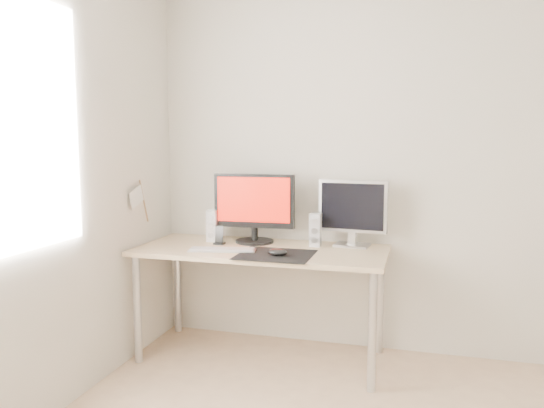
{
  "coord_description": "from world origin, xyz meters",
  "views": [
    {
      "loc": [
        0.05,
        -1.83,
        1.42
      ],
      "look_at": [
        -0.88,
        1.46,
        1.01
      ],
      "focal_mm": 35.0,
      "sensor_mm": 36.0,
      "label": 1
    }
  ],
  "objects_px": {
    "main_monitor": "(254,206)",
    "desk": "(261,260)",
    "keyboard": "(222,250)",
    "speaker_left": "(213,226)",
    "mouse": "(277,252)",
    "speaker_right": "(315,230)",
    "phone_dock": "(219,239)",
    "second_monitor": "(353,210)"
  },
  "relations": [
    {
      "from": "speaker_left",
      "to": "speaker_right",
      "type": "xyz_separation_m",
      "value": [
        0.71,
        0.02,
        0.0
      ]
    },
    {
      "from": "main_monitor",
      "to": "keyboard",
      "type": "distance_m",
      "value": 0.41
    },
    {
      "from": "main_monitor",
      "to": "speaker_right",
      "type": "distance_m",
      "value": 0.45
    },
    {
      "from": "main_monitor",
      "to": "speaker_left",
      "type": "distance_m",
      "value": 0.32
    },
    {
      "from": "mouse",
      "to": "phone_dock",
      "type": "xyz_separation_m",
      "value": [
        -0.47,
        0.24,
        0.01
      ]
    },
    {
      "from": "desk",
      "to": "phone_dock",
      "type": "relative_size",
      "value": 13.15
    },
    {
      "from": "main_monitor",
      "to": "second_monitor",
      "type": "height_order",
      "value": "main_monitor"
    },
    {
      "from": "second_monitor",
      "to": "speaker_left",
      "type": "relative_size",
      "value": 2.08
    },
    {
      "from": "main_monitor",
      "to": "speaker_left",
      "type": "bearing_deg",
      "value": -174.28
    },
    {
      "from": "speaker_left",
      "to": "keyboard",
      "type": "height_order",
      "value": "speaker_left"
    },
    {
      "from": "mouse",
      "to": "speaker_right",
      "type": "xyz_separation_m",
      "value": [
        0.16,
        0.35,
        0.08
      ]
    },
    {
      "from": "speaker_right",
      "to": "keyboard",
      "type": "relative_size",
      "value": 0.5
    },
    {
      "from": "speaker_left",
      "to": "phone_dock",
      "type": "bearing_deg",
      "value": -48.07
    },
    {
      "from": "speaker_left",
      "to": "speaker_right",
      "type": "relative_size",
      "value": 1.0
    },
    {
      "from": "desk",
      "to": "main_monitor",
      "type": "height_order",
      "value": "main_monitor"
    },
    {
      "from": "desk",
      "to": "speaker_right",
      "type": "height_order",
      "value": "speaker_right"
    },
    {
      "from": "desk",
      "to": "keyboard",
      "type": "xyz_separation_m",
      "value": [
        -0.21,
        -0.15,
        0.09
      ]
    },
    {
      "from": "speaker_right",
      "to": "phone_dock",
      "type": "relative_size",
      "value": 1.79
    },
    {
      "from": "speaker_left",
      "to": "main_monitor",
      "type": "bearing_deg",
      "value": 5.72
    },
    {
      "from": "main_monitor",
      "to": "keyboard",
      "type": "relative_size",
      "value": 1.27
    },
    {
      "from": "speaker_right",
      "to": "desk",
      "type": "bearing_deg",
      "value": -154.23
    },
    {
      "from": "speaker_left",
      "to": "phone_dock",
      "type": "height_order",
      "value": "speaker_left"
    },
    {
      "from": "desk",
      "to": "main_monitor",
      "type": "relative_size",
      "value": 2.9
    },
    {
      "from": "main_monitor",
      "to": "speaker_right",
      "type": "xyz_separation_m",
      "value": [
        0.42,
        -0.01,
        -0.15
      ]
    },
    {
      "from": "main_monitor",
      "to": "keyboard",
      "type": "bearing_deg",
      "value": -109.83
    },
    {
      "from": "second_monitor",
      "to": "keyboard",
      "type": "bearing_deg",
      "value": -154.19
    },
    {
      "from": "speaker_right",
      "to": "phone_dock",
      "type": "height_order",
      "value": "speaker_right"
    },
    {
      "from": "mouse",
      "to": "keyboard",
      "type": "height_order",
      "value": "mouse"
    },
    {
      "from": "mouse",
      "to": "speaker_right",
      "type": "bearing_deg",
      "value": 65.4
    },
    {
      "from": "mouse",
      "to": "speaker_right",
      "type": "distance_m",
      "value": 0.4
    },
    {
      "from": "main_monitor",
      "to": "speaker_left",
      "type": "relative_size",
      "value": 2.54
    },
    {
      "from": "keyboard",
      "to": "speaker_left",
      "type": "bearing_deg",
      "value": 122.05
    },
    {
      "from": "mouse",
      "to": "desk",
      "type": "relative_size",
      "value": 0.07
    },
    {
      "from": "speaker_right",
      "to": "speaker_left",
      "type": "bearing_deg",
      "value": -178.47
    },
    {
      "from": "second_monitor",
      "to": "speaker_right",
      "type": "distance_m",
      "value": 0.28
    },
    {
      "from": "desk",
      "to": "second_monitor",
      "type": "relative_size",
      "value": 3.54
    },
    {
      "from": "mouse",
      "to": "speaker_left",
      "type": "relative_size",
      "value": 0.54
    },
    {
      "from": "main_monitor",
      "to": "desk",
      "type": "bearing_deg",
      "value": -58.92
    },
    {
      "from": "mouse",
      "to": "keyboard",
      "type": "xyz_separation_m",
      "value": [
        -0.37,
        0.05,
        -0.02
      ]
    },
    {
      "from": "speaker_right",
      "to": "phone_dock",
      "type": "xyz_separation_m",
      "value": [
        -0.63,
        -0.11,
        -0.07
      ]
    },
    {
      "from": "speaker_left",
      "to": "mouse",
      "type": "bearing_deg",
      "value": -31.4
    },
    {
      "from": "second_monitor",
      "to": "speaker_left",
      "type": "xyz_separation_m",
      "value": [
        -0.94,
        -0.09,
        -0.13
      ]
    }
  ]
}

